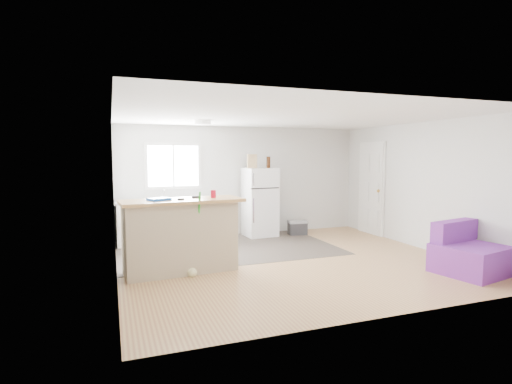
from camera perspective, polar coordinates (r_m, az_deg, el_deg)
room at (r=6.62m, az=4.97°, el=0.29°), size 5.51×5.01×2.41m
vinyl_zone at (r=7.72m, az=-4.02°, el=-8.00°), size 4.05×2.50×0.00m
window at (r=8.56m, az=-11.72°, el=3.66°), size 1.18×0.06×0.98m
interior_door at (r=9.36m, az=16.14°, el=0.42°), size 0.11×0.92×2.10m
ceiling_fixture at (r=7.38m, az=-7.63°, el=9.79°), size 0.30×0.30×0.07m
kitchen_cabinets at (r=8.34m, az=-12.78°, el=-4.04°), size 1.95×0.62×1.14m
peninsula at (r=6.18m, az=-10.71°, el=-6.09°), size 1.86×0.85×1.11m
refrigerator at (r=8.77m, az=0.55°, el=-1.45°), size 0.70×0.67×1.50m
cooler at (r=9.02m, az=5.94°, el=-5.06°), size 0.45×0.34×0.32m
purple_seat at (r=6.88m, az=28.05°, el=-7.91°), size 1.07×1.04×0.76m
cleaner_jug at (r=6.24m, az=-9.76°, el=-9.89°), size 0.17×0.13×0.34m
mop at (r=6.02m, az=-8.86°, el=-9.61°), size 0.21×0.35×1.26m
red_cup at (r=6.23m, az=-6.11°, el=-0.28°), size 0.10×0.10×0.12m
blue_tray at (r=6.01m, az=-13.69°, el=-0.99°), size 0.36×0.32×0.04m
tool_a at (r=6.27m, az=-8.53°, el=-0.69°), size 0.15×0.09×0.03m
tool_b at (r=6.00m, az=-10.67°, el=-1.00°), size 0.10×0.05×0.03m
cardboard_box at (r=8.60m, az=-0.57°, el=4.42°), size 0.21×0.13×0.30m
bottle_left at (r=8.73m, az=1.74°, el=4.27°), size 0.08×0.08×0.25m
bottle_right at (r=8.76m, az=1.83°, el=4.27°), size 0.08×0.08×0.25m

